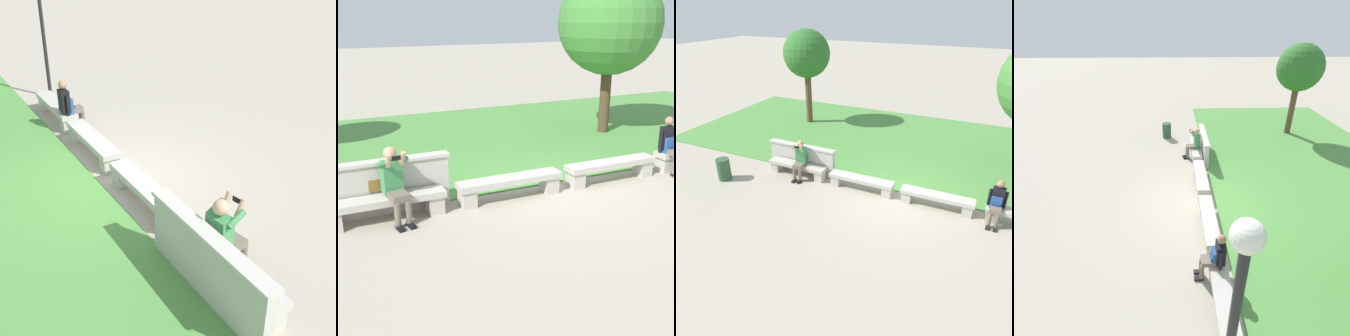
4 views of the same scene
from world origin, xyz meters
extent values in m
plane|color=#A89E8C|center=(0.00, 0.00, 0.00)|extent=(80.00, 80.00, 0.00)
cube|color=#518E42|center=(0.00, 4.38, 0.01)|extent=(21.30, 8.00, 0.03)
cube|color=#B7B2A8|center=(-3.59, 0.00, 0.39)|extent=(2.12, 0.40, 0.12)
cube|color=#B7B2A8|center=(-2.71, 0.00, 0.17)|extent=(0.28, 0.34, 0.33)
cube|color=#B7B2A8|center=(-1.20, 0.00, 0.39)|extent=(2.12, 0.40, 0.12)
cube|color=#B7B2A8|center=(-2.08, 0.00, 0.17)|extent=(0.28, 0.34, 0.33)
cube|color=#B7B2A8|center=(-0.32, 0.00, 0.17)|extent=(0.28, 0.34, 0.33)
cube|color=#B7B2A8|center=(1.20, 0.00, 0.39)|extent=(2.12, 0.40, 0.12)
cube|color=#B7B2A8|center=(0.32, 0.00, 0.17)|extent=(0.28, 0.34, 0.33)
cube|color=#B7B2A8|center=(2.08, 0.00, 0.17)|extent=(0.28, 0.34, 0.33)
cube|color=#B7B2A8|center=(2.71, 0.00, 0.17)|extent=(0.28, 0.34, 0.33)
cube|color=#B7B2A8|center=(-3.59, 0.34, 0.47)|extent=(2.49, 0.18, 0.95)
cube|color=beige|center=(-3.59, 0.34, 0.98)|extent=(2.55, 0.24, 0.06)
cube|color=brown|center=(-3.59, 0.24, 0.59)|extent=(0.44, 0.02, 0.22)
cube|color=black|center=(-3.46, -0.46, 0.03)|extent=(0.14, 0.25, 0.06)
cylinder|color=#6B6051|center=(-3.47, -0.39, 0.24)|extent=(0.11, 0.11, 0.42)
cube|color=black|center=(-3.26, -0.43, 0.03)|extent=(0.14, 0.25, 0.06)
cylinder|color=#6B6051|center=(-3.27, -0.36, 0.24)|extent=(0.11, 0.11, 0.42)
cube|color=#6B6051|center=(-3.40, -0.19, 0.51)|extent=(0.36, 0.46, 0.12)
cube|color=#3D894C|center=(-3.43, 0.04, 0.79)|extent=(0.37, 0.27, 0.56)
sphere|color=tan|center=(-3.43, 0.04, 1.21)|extent=(0.22, 0.22, 0.22)
cylinder|color=#3D894C|center=(-3.61, -0.09, 1.08)|extent=(0.14, 0.32, 0.21)
cylinder|color=tan|center=(-3.52, -0.22, 1.16)|extent=(0.09, 0.19, 0.27)
cylinder|color=#3D894C|center=(-3.23, -0.03, 1.08)|extent=(0.14, 0.32, 0.21)
cylinder|color=tan|center=(-3.27, -0.18, 1.16)|extent=(0.13, 0.20, 0.27)
cube|color=black|center=(-3.39, -0.26, 1.20)|extent=(0.15, 0.03, 0.08)
cube|color=#6B6051|center=(2.76, -0.18, 0.51)|extent=(0.29, 0.40, 0.12)
cube|color=black|center=(2.76, 0.04, 0.77)|extent=(0.32, 0.20, 0.52)
sphere|color=#9E7051|center=(2.76, 0.04, 1.16)|extent=(0.20, 0.20, 0.20)
cylinder|color=black|center=(2.56, 0.02, 0.72)|extent=(0.08, 0.08, 0.48)
cube|color=#234C8C|center=(2.74, -0.03, 0.63)|extent=(0.28, 0.20, 0.36)
cube|color=navy|center=(2.74, -0.14, 0.56)|extent=(0.20, 0.06, 0.16)
torus|color=black|center=(2.74, -0.03, 0.83)|extent=(0.10, 0.02, 0.10)
cylinder|color=#4C3826|center=(3.58, 3.52, 1.15)|extent=(0.31, 0.31, 2.30)
sphere|color=#428438|center=(3.58, 3.52, 3.18)|extent=(2.93, 2.93, 2.93)
camera|label=1|loc=(-7.51, 3.22, 4.47)|focal=50.00mm
camera|label=2|loc=(-4.85, -7.65, 3.51)|focal=50.00mm
camera|label=3|loc=(2.17, -8.50, 5.46)|focal=35.00mm
camera|label=4|loc=(6.85, -0.94, 5.21)|focal=28.00mm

